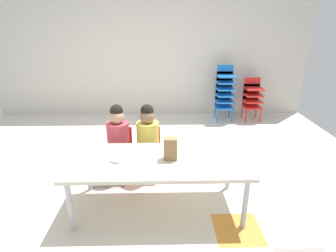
# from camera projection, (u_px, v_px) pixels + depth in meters

# --- Properties ---
(ground_plane) EXTENTS (6.14, 5.05, 0.02)m
(ground_plane) POSITION_uv_depth(u_px,v_px,m) (146.00, 179.00, 3.32)
(ground_plane) COLOR silver
(back_wall) EXTENTS (6.14, 0.10, 2.50)m
(back_wall) POSITION_uv_depth(u_px,v_px,m) (151.00, 52.00, 5.23)
(back_wall) COLOR beige
(back_wall) RESTS_ON ground_plane
(craft_table) EXTENTS (1.73, 0.76, 0.55)m
(craft_table) POSITION_uv_depth(u_px,v_px,m) (158.00, 164.00, 2.64)
(craft_table) COLOR beige
(craft_table) RESTS_ON ground_plane
(seated_child_near_camera) EXTENTS (0.32, 0.32, 0.92)m
(seated_child_near_camera) POSITION_uv_depth(u_px,v_px,m) (118.00, 135.00, 3.18)
(seated_child_near_camera) COLOR red
(seated_child_near_camera) RESTS_ON ground_plane
(seated_child_middle_seat) EXTENTS (0.32, 0.32, 0.92)m
(seated_child_middle_seat) POSITION_uv_depth(u_px,v_px,m) (148.00, 135.00, 3.18)
(seated_child_middle_seat) COLOR red
(seated_child_middle_seat) RESTS_ON ground_plane
(kid_chair_blue_stack) EXTENTS (0.32, 0.30, 1.04)m
(kid_chair_blue_stack) POSITION_uv_depth(u_px,v_px,m) (225.00, 90.00, 5.11)
(kid_chair_blue_stack) COLOR blue
(kid_chair_blue_stack) RESTS_ON ground_plane
(kid_chair_red_stack) EXTENTS (0.32, 0.30, 0.80)m
(kid_chair_red_stack) POSITION_uv_depth(u_px,v_px,m) (252.00, 96.00, 5.16)
(kid_chair_red_stack) COLOR red
(kid_chair_red_stack) RESTS_ON ground_plane
(paper_bag_brown) EXTENTS (0.13, 0.09, 0.22)m
(paper_bag_brown) POSITION_uv_depth(u_px,v_px,m) (170.00, 149.00, 2.59)
(paper_bag_brown) COLOR #9E754C
(paper_bag_brown) RESTS_ON craft_table
(paper_plate_near_edge) EXTENTS (0.18, 0.18, 0.01)m
(paper_plate_near_edge) POSITION_uv_depth(u_px,v_px,m) (117.00, 161.00, 2.58)
(paper_plate_near_edge) COLOR white
(paper_plate_near_edge) RESTS_ON craft_table
(paper_plate_center_table) EXTENTS (0.18, 0.18, 0.01)m
(paper_plate_center_table) POSITION_uv_depth(u_px,v_px,m) (137.00, 168.00, 2.46)
(paper_plate_center_table) COLOR white
(paper_plate_center_table) RESTS_ON craft_table
(donut_powdered_on_plate) EXTENTS (0.12, 0.12, 0.04)m
(donut_powdered_on_plate) POSITION_uv_depth(u_px,v_px,m) (117.00, 159.00, 2.57)
(donut_powdered_on_plate) COLOR white
(donut_powdered_on_plate) RESTS_ON craft_table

